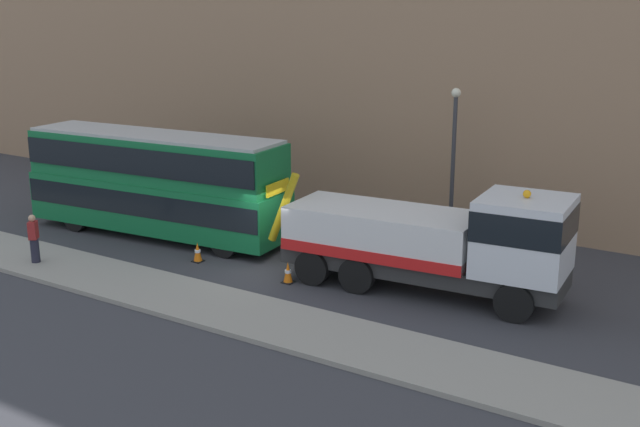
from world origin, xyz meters
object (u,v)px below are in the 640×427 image
at_px(double_decker_bus, 155,180).
at_px(street_lamp, 454,150).
at_px(pedestrian_onlooker, 34,239).
at_px(traffic_cone_near_bus, 198,252).
at_px(traffic_cone_midway, 288,273).
at_px(recovery_tow_truck, 436,240).

relative_size(double_decker_bus, street_lamp, 1.92).
distance_m(pedestrian_onlooker, street_lamp, 15.57).
height_order(traffic_cone_near_bus, traffic_cone_midway, same).
height_order(pedestrian_onlooker, traffic_cone_near_bus, pedestrian_onlooker).
relative_size(pedestrian_onlooker, traffic_cone_midway, 2.38).
height_order(double_decker_bus, traffic_cone_near_bus, double_decker_bus).
bearing_deg(recovery_tow_truck, traffic_cone_near_bus, -173.46).
bearing_deg(traffic_cone_midway, traffic_cone_near_bus, 179.32).
bearing_deg(street_lamp, recovery_tow_truck, -71.16).
relative_size(recovery_tow_truck, pedestrian_onlooker, 5.98).
distance_m(recovery_tow_truck, street_lamp, 6.38).
distance_m(traffic_cone_midway, street_lamp, 8.53).
bearing_deg(double_decker_bus, recovery_tow_truck, -4.65).
xyz_separation_m(pedestrian_onlooker, traffic_cone_near_bus, (4.44, 3.41, -0.64)).
bearing_deg(traffic_cone_midway, pedestrian_onlooker, -158.14).
bearing_deg(street_lamp, pedestrian_onlooker, -134.76).
height_order(double_decker_bus, traffic_cone_midway, double_decker_bus).
bearing_deg(recovery_tow_truck, double_decker_bus, 175.35).
height_order(recovery_tow_truck, double_decker_bus, double_decker_bus).
relative_size(traffic_cone_near_bus, traffic_cone_midway, 1.00).
relative_size(traffic_cone_near_bus, street_lamp, 0.12).
relative_size(traffic_cone_midway, street_lamp, 0.12).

